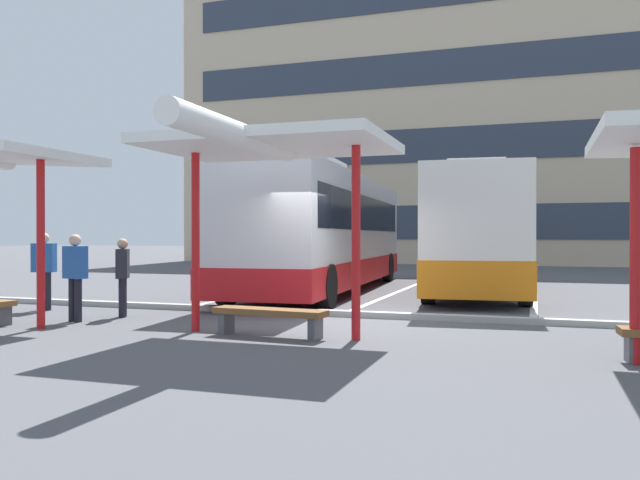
% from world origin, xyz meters
% --- Properties ---
extents(ground_plane, '(160.00, 160.00, 0.00)m').
position_xyz_m(ground_plane, '(0.00, 0.00, 0.00)').
color(ground_plane, '#515156').
extents(terminal_building, '(35.73, 10.87, 20.35)m').
position_xyz_m(terminal_building, '(0.04, 29.95, 8.82)').
color(terminal_building, '#C6B293').
rests_on(terminal_building, ground).
extents(coach_bus_0, '(3.45, 12.37, 3.67)m').
position_xyz_m(coach_bus_0, '(-2.12, 6.04, 1.71)').
color(coach_bus_0, silver).
rests_on(coach_bus_0, ground).
extents(coach_bus_1, '(3.31, 10.59, 3.60)m').
position_xyz_m(coach_bus_1, '(2.16, 7.08, 1.66)').
color(coach_bus_1, silver).
rests_on(coach_bus_1, ground).
extents(lane_stripe_0, '(0.16, 14.00, 0.01)m').
position_xyz_m(lane_stripe_0, '(-3.75, 7.53, 0.00)').
color(lane_stripe_0, white).
rests_on(lane_stripe_0, ground).
extents(lane_stripe_1, '(0.16, 14.00, 0.01)m').
position_xyz_m(lane_stripe_1, '(0.00, 7.53, 0.00)').
color(lane_stripe_1, white).
rests_on(lane_stripe_1, ground).
extents(lane_stripe_2, '(0.16, 14.00, 0.01)m').
position_xyz_m(lane_stripe_2, '(3.75, 7.53, 0.00)').
color(lane_stripe_2, white).
rests_on(lane_stripe_2, ground).
extents(waiting_shelter_1, '(3.83, 4.52, 3.27)m').
position_xyz_m(waiting_shelter_1, '(-0.28, -2.51, 3.03)').
color(waiting_shelter_1, red).
rests_on(waiting_shelter_1, ground).
extents(bench_1, '(1.95, 0.59, 0.45)m').
position_xyz_m(bench_1, '(-0.28, -2.36, 0.34)').
color(bench_1, brown).
rests_on(bench_1, ground).
extents(platform_kerb, '(44.00, 0.24, 0.12)m').
position_xyz_m(platform_kerb, '(0.00, 0.48, 0.06)').
color(platform_kerb, '#ADADA8').
rests_on(platform_kerb, ground).
extents(waiting_passenger_0, '(0.53, 0.35, 1.69)m').
position_xyz_m(waiting_passenger_0, '(-6.38, -0.59, 0.98)').
color(waiting_passenger_0, black).
rests_on(waiting_passenger_0, ground).
extents(waiting_passenger_1, '(0.51, 0.32, 1.65)m').
position_xyz_m(waiting_passenger_1, '(-4.46, -1.91, 0.95)').
color(waiting_passenger_1, black).
rests_on(waiting_passenger_1, ground).
extents(waiting_passenger_2, '(0.41, 0.50, 1.57)m').
position_xyz_m(waiting_passenger_2, '(-4.05, -1.01, 0.90)').
color(waiting_passenger_2, black).
rests_on(waiting_passenger_2, ground).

